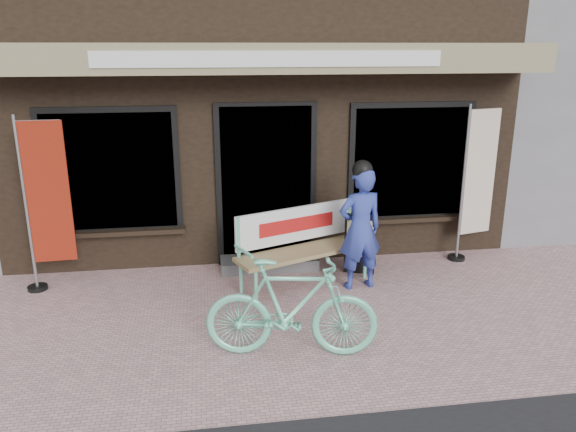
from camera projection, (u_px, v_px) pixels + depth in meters
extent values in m
plane|color=#BF9293|center=(288.00, 330.00, 5.97)|extent=(70.00, 70.00, 0.00)
cube|color=black|center=(247.00, 108.00, 10.17)|extent=(7.00, 6.00, 3.60)
cube|color=gray|center=(268.00, 58.00, 6.73)|extent=(7.00, 0.80, 0.35)
cube|color=white|center=(272.00, 59.00, 6.34)|extent=(4.00, 0.02, 0.18)
cube|color=black|center=(266.00, 185.00, 7.52)|extent=(1.20, 0.06, 2.10)
cube|color=black|center=(267.00, 185.00, 7.51)|extent=(1.35, 0.04, 2.20)
cube|color=black|center=(111.00, 172.00, 7.16)|extent=(1.60, 0.06, 1.50)
cube|color=black|center=(410.00, 162.00, 7.73)|extent=(1.60, 0.06, 1.50)
cube|color=black|center=(111.00, 172.00, 7.15)|extent=(1.75, 0.04, 1.65)
cube|color=black|center=(411.00, 163.00, 7.72)|extent=(1.75, 0.04, 1.65)
cube|color=black|center=(116.00, 233.00, 7.34)|extent=(1.80, 0.18, 0.06)
cube|color=black|center=(408.00, 219.00, 7.91)|extent=(1.80, 0.18, 0.06)
cube|color=#59595B|center=(269.00, 263.00, 7.60)|extent=(1.30, 0.45, 0.15)
cylinder|color=#6ED8B1|center=(256.00, 288.00, 6.48)|extent=(0.06, 0.06, 0.42)
cylinder|color=#6ED8B1|center=(241.00, 277.00, 6.80)|extent=(0.06, 0.06, 0.42)
cylinder|color=#6ED8B1|center=(365.00, 263.00, 7.25)|extent=(0.06, 0.06, 0.42)
cylinder|color=#6ED8B1|center=(347.00, 253.00, 7.57)|extent=(0.06, 0.06, 0.42)
cube|color=#937E51|center=(305.00, 252.00, 6.95)|extent=(1.82, 1.08, 0.05)
cylinder|color=#6ED8B1|center=(238.00, 239.00, 6.65)|extent=(0.06, 0.06, 0.55)
cylinder|color=#6ED8B1|center=(349.00, 219.00, 7.44)|extent=(0.06, 0.06, 0.55)
cube|color=white|center=(296.00, 224.00, 7.05)|extent=(1.58, 0.67, 0.45)
cube|color=#B21414|center=(297.00, 225.00, 7.03)|extent=(1.00, 0.41, 0.18)
cylinder|color=#6ED8B1|center=(244.00, 251.00, 6.50)|extent=(0.20, 0.42, 0.04)
cylinder|color=#6ED8B1|center=(360.00, 228.00, 7.31)|extent=(0.20, 0.42, 0.04)
imported|color=#2C3C99|center=(360.00, 229.00, 6.81)|extent=(0.60, 0.45, 1.52)
sphere|color=black|center=(362.00, 170.00, 6.60)|extent=(0.28, 0.28, 0.24)
imported|color=#6ED8B1|center=(292.00, 308.00, 5.34)|extent=(1.72, 0.75, 1.00)
cylinder|color=gray|center=(26.00, 206.00, 6.63)|extent=(0.04, 0.04, 2.15)
cylinder|color=gray|center=(37.00, 121.00, 6.39)|extent=(0.49, 0.05, 0.02)
cube|color=maroon|center=(48.00, 193.00, 6.64)|extent=(0.49, 0.06, 1.71)
cylinder|color=black|center=(38.00, 288.00, 6.94)|extent=(0.25, 0.25, 0.05)
cylinder|color=gray|center=(463.00, 185.00, 7.61)|extent=(0.04, 0.04, 2.17)
cylinder|color=gray|center=(485.00, 109.00, 7.41)|extent=(0.48, 0.14, 0.02)
cube|color=beige|center=(480.00, 173.00, 7.66)|extent=(0.49, 0.14, 1.72)
cylinder|color=black|center=(456.00, 258.00, 7.92)|extent=(0.28, 0.28, 0.05)
cube|color=black|center=(360.00, 244.00, 7.35)|extent=(0.40, 0.20, 0.81)
cube|color=beige|center=(360.00, 239.00, 7.28)|extent=(0.33, 0.13, 0.49)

